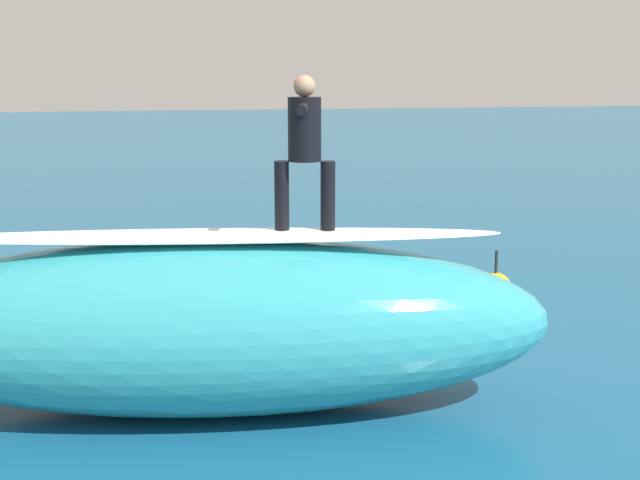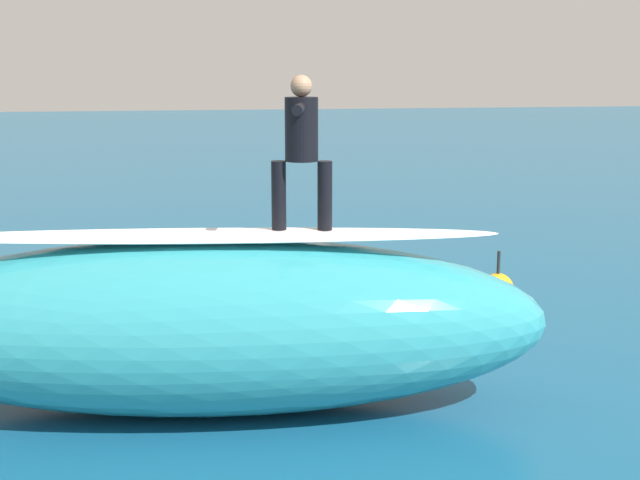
% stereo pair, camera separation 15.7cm
% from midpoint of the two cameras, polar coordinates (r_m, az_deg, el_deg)
% --- Properties ---
extents(ground_plane, '(120.00, 120.00, 0.00)m').
position_cam_midpoint_polar(ground_plane, '(12.12, -4.16, -5.68)').
color(ground_plane, '#145175').
extents(wave_crest, '(7.53, 3.12, 1.87)m').
position_cam_midpoint_polar(wave_crest, '(8.97, -7.30, -5.81)').
color(wave_crest, teal).
rests_on(wave_crest, ground_plane).
extents(wave_foam_lip, '(6.26, 1.58, 0.08)m').
position_cam_midpoint_polar(wave_foam_lip, '(8.73, -7.47, 0.29)').
color(wave_foam_lip, white).
rests_on(wave_foam_lip, wave_crest).
extents(surfboard_riding, '(2.08, 0.95, 0.10)m').
position_cam_midpoint_polar(surfboard_riding, '(8.70, -0.73, 0.41)').
color(surfboard_riding, silver).
rests_on(surfboard_riding, wave_crest).
extents(surfer_riding, '(0.62, 1.49, 1.59)m').
position_cam_midpoint_polar(surfer_riding, '(8.56, -0.74, 6.80)').
color(surfer_riding, black).
rests_on(surfer_riding, surfboard_riding).
extents(surfboard_paddling, '(2.00, 1.89, 0.09)m').
position_cam_midpoint_polar(surfboard_paddling, '(13.31, 1.15, -3.84)').
color(surfboard_paddling, silver).
rests_on(surfboard_paddling, ground_plane).
extents(surfer_paddling, '(1.40, 1.30, 0.31)m').
position_cam_midpoint_polar(surfer_paddling, '(13.33, 0.67, -3.03)').
color(surfer_paddling, black).
rests_on(surfer_paddling, surfboard_paddling).
extents(buoy_marker, '(0.50, 0.50, 0.86)m').
position_cam_midpoint_polar(buoy_marker, '(13.22, 12.37, -3.29)').
color(buoy_marker, orange).
rests_on(buoy_marker, ground_plane).
extents(foam_patch_near, '(1.06, 1.20, 0.14)m').
position_cam_midpoint_polar(foam_patch_near, '(13.91, -1.98, -3.04)').
color(foam_patch_near, white).
rests_on(foam_patch_near, ground_plane).
extents(foam_patch_mid, '(0.62, 0.74, 0.15)m').
position_cam_midpoint_polar(foam_patch_mid, '(14.67, 9.32, -2.39)').
color(foam_patch_mid, white).
rests_on(foam_patch_mid, ground_plane).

